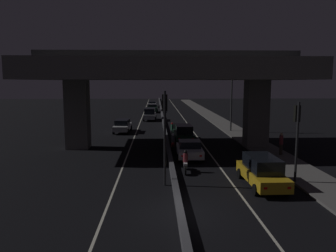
# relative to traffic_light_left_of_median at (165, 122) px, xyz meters

# --- Properties ---
(ground_plane) EXTENTS (200.00, 200.00, 0.00)m
(ground_plane) POSITION_rel_traffic_light_left_of_median_xyz_m (0.55, -4.11, -3.69)
(ground_plane) COLOR black
(lane_line_left_inner) EXTENTS (0.12, 126.00, 0.00)m
(lane_line_left_inner) POSITION_rel_traffic_light_left_of_median_xyz_m (-2.85, 30.89, -3.69)
(lane_line_left_inner) COLOR beige
(lane_line_left_inner) RESTS_ON ground_plane
(lane_line_right_inner) EXTENTS (0.12, 126.00, 0.00)m
(lane_line_right_inner) POSITION_rel_traffic_light_left_of_median_xyz_m (3.96, 30.89, -3.69)
(lane_line_right_inner) COLOR beige
(lane_line_right_inner) RESTS_ON ground_plane
(median_divider) EXTENTS (0.31, 126.00, 0.40)m
(median_divider) POSITION_rel_traffic_light_left_of_median_xyz_m (0.55, 30.89, -3.49)
(median_divider) COLOR #4C4C51
(median_divider) RESTS_ON ground_plane
(sidewalk_right) EXTENTS (2.83, 126.00, 0.14)m
(sidewalk_right) POSITION_rel_traffic_light_left_of_median_xyz_m (8.92, 23.89, -3.62)
(sidewalk_right) COLOR #5B5956
(sidewalk_right) RESTS_ON ground_plane
(elevated_overpass) EXTENTS (23.45, 11.47, 8.65)m
(elevated_overpass) POSITION_rel_traffic_light_left_of_median_xyz_m (0.55, 10.88, 2.94)
(elevated_overpass) COLOR slate
(elevated_overpass) RESTS_ON ground_plane
(traffic_light_left_of_median) EXTENTS (0.30, 0.49, 5.43)m
(traffic_light_left_of_median) POSITION_rel_traffic_light_left_of_median_xyz_m (0.00, 0.00, 0.00)
(traffic_light_left_of_median) COLOR black
(traffic_light_left_of_median) RESTS_ON ground_plane
(traffic_light_right_of_median) EXTENTS (0.30, 0.49, 4.79)m
(traffic_light_right_of_median) POSITION_rel_traffic_light_left_of_median_xyz_m (7.60, 0.01, -0.42)
(traffic_light_right_of_median) COLOR black
(traffic_light_right_of_median) RESTS_ON ground_plane
(street_lamp) EXTENTS (2.59, 0.32, 8.23)m
(street_lamp) POSITION_rel_traffic_light_left_of_median_xyz_m (8.00, 19.81, 1.19)
(street_lamp) COLOR #2D2D30
(street_lamp) RESTS_ON ground_plane
(car_taxi_yellow_lead) EXTENTS (1.93, 4.74, 1.73)m
(car_taxi_yellow_lead) POSITION_rel_traffic_light_left_of_median_xyz_m (5.53, -0.41, -2.80)
(car_taxi_yellow_lead) COLOR gold
(car_taxi_yellow_lead) RESTS_ON ground_plane
(car_white_second) EXTENTS (2.08, 4.02, 1.41)m
(car_white_second) POSITION_rel_traffic_light_left_of_median_xyz_m (2.08, 6.57, -2.98)
(car_white_second) COLOR silver
(car_white_second) RESTS_ON ground_plane
(car_dark_green_third) EXTENTS (2.08, 4.67, 1.61)m
(car_dark_green_third) POSITION_rel_traffic_light_left_of_median_xyz_m (2.25, 14.13, -2.85)
(car_dark_green_third) COLOR black
(car_dark_green_third) RESTS_ON ground_plane
(car_white_lead_oncoming) EXTENTS (1.99, 4.62, 1.52)m
(car_white_lead_oncoming) POSITION_rel_traffic_light_left_of_median_xyz_m (-4.45, 20.03, -2.88)
(car_white_lead_oncoming) COLOR silver
(car_white_lead_oncoming) RESTS_ON ground_plane
(car_silver_second_oncoming) EXTENTS (2.01, 4.74, 1.89)m
(car_silver_second_oncoming) POSITION_rel_traffic_light_left_of_median_xyz_m (-1.45, 31.95, -2.69)
(car_silver_second_oncoming) COLOR gray
(car_silver_second_oncoming) RESTS_ON ground_plane
(car_dark_green_third_oncoming) EXTENTS (2.11, 4.43, 1.54)m
(car_dark_green_third_oncoming) POSITION_rel_traffic_light_left_of_median_xyz_m (-1.17, 45.27, -2.88)
(car_dark_green_third_oncoming) COLOR black
(car_dark_green_third_oncoming) RESTS_ON ground_plane
(car_white_fourth_oncoming) EXTENTS (2.08, 4.40, 1.31)m
(car_white_fourth_oncoming) POSITION_rel_traffic_light_left_of_median_xyz_m (-1.40, 58.48, -3.00)
(car_white_fourth_oncoming) COLOR silver
(car_white_fourth_oncoming) RESTS_ON ground_plane
(motorcycle_white_filtering_near) EXTENTS (0.34, 2.00, 1.48)m
(motorcycle_white_filtering_near) POSITION_rel_traffic_light_left_of_median_xyz_m (1.43, 2.62, -3.06)
(motorcycle_white_filtering_near) COLOR black
(motorcycle_white_filtering_near) RESTS_ON ground_plane
(motorcycle_red_filtering_mid) EXTENTS (0.34, 1.89, 1.46)m
(motorcycle_red_filtering_mid) POSITION_rel_traffic_light_left_of_median_xyz_m (0.97, 9.79, -3.07)
(motorcycle_red_filtering_mid) COLOR black
(motorcycle_red_filtering_mid) RESTS_ON ground_plane
(motorcycle_black_filtering_far) EXTENTS (0.33, 1.88, 1.53)m
(motorcycle_black_filtering_far) POSITION_rel_traffic_light_left_of_median_xyz_m (1.26, 16.77, -3.04)
(motorcycle_black_filtering_far) COLOR black
(motorcycle_black_filtering_far) RESTS_ON ground_plane
(pedestrian_on_sidewalk) EXTENTS (0.30, 0.30, 1.77)m
(pedestrian_on_sidewalk) POSITION_rel_traffic_light_left_of_median_xyz_m (9.45, 6.94, -2.64)
(pedestrian_on_sidewalk) COLOR #2D261E
(pedestrian_on_sidewalk) RESTS_ON sidewalk_right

